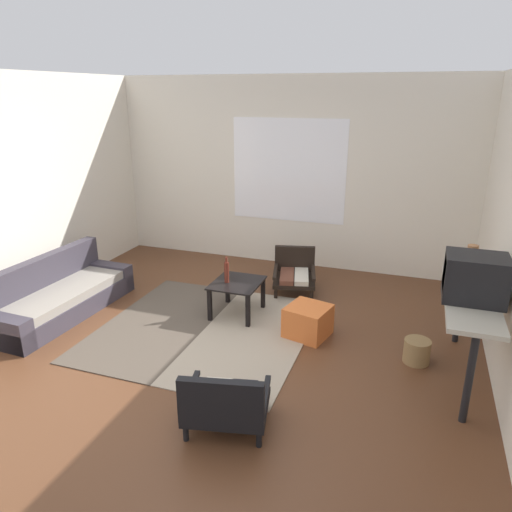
{
  "coord_description": "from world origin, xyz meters",
  "views": [
    {
      "loc": [
        1.82,
        -3.58,
        2.47
      ],
      "look_at": [
        0.24,
        0.9,
        0.82
      ],
      "focal_mm": 33.31,
      "sensor_mm": 36.0,
      "label": 1
    }
  ],
  "objects": [
    {
      "name": "armchair_by_window",
      "position": [
        0.38,
        2.04,
        0.24
      ],
      "size": [
        0.66,
        0.7,
        0.53
      ],
      "color": "black",
      "rests_on": "ground"
    },
    {
      "name": "coffee_table",
      "position": [
        -0.05,
        1.09,
        0.33
      ],
      "size": [
        0.54,
        0.6,
        0.41
      ],
      "color": "black",
      "rests_on": "ground"
    },
    {
      "name": "crt_television",
      "position": [
        2.32,
        0.47,
        1.0
      ],
      "size": [
        0.49,
        0.39,
        0.39
      ],
      "color": "black",
      "rests_on": "console_shelf"
    },
    {
      "name": "wicker_basket",
      "position": [
        1.95,
        0.69,
        0.12
      ],
      "size": [
        0.25,
        0.25,
        0.23
      ],
      "primitive_type": "cylinder",
      "color": "olive",
      "rests_on": "ground"
    },
    {
      "name": "console_shelf",
      "position": [
        2.33,
        0.58,
        0.72
      ],
      "size": [
        0.43,
        1.47,
        0.81
      ],
      "color": "#B2AD9E",
      "rests_on": "ground"
    },
    {
      "name": "clay_vase",
      "position": [
        2.33,
        0.93,
        0.94
      ],
      "size": [
        0.21,
        0.21,
        0.34
      ],
      "color": "#A87047",
      "rests_on": "console_shelf"
    },
    {
      "name": "area_rug",
      "position": [
        -0.25,
        0.61,
        0.01
      ],
      "size": [
        2.21,
        2.24,
        0.01
      ],
      "color": "#4C4238",
      "rests_on": "ground"
    },
    {
      "name": "armchair_striped_foreground",
      "position": [
        0.6,
        -0.81,
        0.24
      ],
      "size": [
        0.73,
        0.66,
        0.54
      ],
      "color": "black",
      "rests_on": "ground"
    },
    {
      "name": "couch",
      "position": [
        -2.04,
        0.43,
        0.21
      ],
      "size": [
        0.74,
        1.86,
        0.66
      ],
      "color": "#38333D",
      "rests_on": "ground"
    },
    {
      "name": "far_wall_with_window",
      "position": [
        0.0,
        3.06,
        1.35
      ],
      "size": [
        5.6,
        0.13,
        2.7
      ],
      "color": "silver",
      "rests_on": "ground"
    },
    {
      "name": "glass_bottle",
      "position": [
        -0.16,
        1.05,
        0.53
      ],
      "size": [
        0.06,
        0.06,
        0.3
      ],
      "color": "#5B2319",
      "rests_on": "coffee_table"
    },
    {
      "name": "ottoman_orange",
      "position": [
        0.84,
        0.87,
        0.17
      ],
      "size": [
        0.51,
        0.51,
        0.33
      ],
      "primitive_type": "cube",
      "rotation": [
        0.0,
        0.0,
        -0.24
      ],
      "color": "#D1662D",
      "rests_on": "ground"
    },
    {
      "name": "ground_plane",
      "position": [
        0.0,
        0.0,
        0.0
      ],
      "size": [
        7.8,
        7.8,
        0.0
      ],
      "primitive_type": "plane",
      "color": "#56331E"
    }
  ]
}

